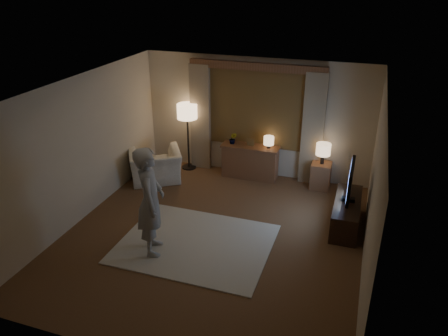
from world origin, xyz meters
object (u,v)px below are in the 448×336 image
at_px(sideboard, 250,162).
at_px(person, 150,201).
at_px(armchair, 155,166).
at_px(tv_stand, 346,213).
at_px(side_table, 321,176).

relative_size(sideboard, person, 0.66).
bearing_deg(person, armchair, 2.55).
relative_size(sideboard, armchair, 1.12).
relative_size(armchair, tv_stand, 0.77).
height_order(tv_stand, person, person).
distance_m(sideboard, person, 3.36).
height_order(sideboard, person, person).
height_order(side_table, person, person).
bearing_deg(side_table, person, -125.78).
xyz_separation_m(side_table, tv_stand, (0.63, -1.35, -0.03)).
xyz_separation_m(armchair, tv_stand, (4.08, -0.56, -0.10)).
bearing_deg(sideboard, side_table, -1.84).
xyz_separation_m(side_table, person, (-2.29, -3.17, 0.65)).
distance_m(tv_stand, person, 3.51).
height_order(sideboard, side_table, sideboard).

